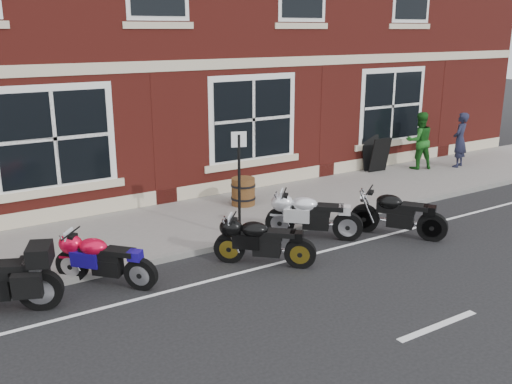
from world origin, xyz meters
TOP-DOWN VIEW (x-y plane):
  - ground at (0.00, 0.00)m, footprint 80.00×80.00m
  - sidewalk at (0.00, 3.00)m, footprint 30.00×3.00m
  - kerb at (0.00, 1.42)m, footprint 30.00×0.16m
  - moto_sport_red at (-3.68, 1.03)m, footprint 1.34×1.50m
  - moto_sport_black at (-0.94, 0.30)m, footprint 1.46×1.40m
  - moto_sport_silver at (0.70, 0.94)m, footprint 1.56×1.49m
  - moto_naked_black at (2.28, 0.09)m, footprint 1.23×1.76m
  - pedestrian_left at (8.18, 3.23)m, footprint 0.71×0.60m
  - pedestrian_right at (6.95, 3.74)m, footprint 1.02×0.91m
  - a_board_sign at (5.63, 4.20)m, footprint 0.66×0.47m
  - barrel_planter at (0.52, 3.39)m, footprint 0.60×0.60m
  - parking_sign at (-0.69, 1.55)m, footprint 0.30×0.11m

SIDE VIEW (x-z plane):
  - ground at x=0.00m, z-range 0.00..0.00m
  - sidewalk at x=0.00m, z-range 0.00..0.12m
  - kerb at x=0.00m, z-range 0.00..0.12m
  - barrel_planter at x=0.52m, z-range 0.12..0.78m
  - moto_sport_red at x=-3.68m, z-range 0.06..0.91m
  - moto_sport_black at x=-0.94m, z-range 0.06..0.92m
  - moto_naked_black at x=2.28m, z-range 0.07..0.98m
  - moto_sport_silver at x=0.70m, z-range 0.07..0.98m
  - a_board_sign at x=5.63m, z-range 0.12..1.17m
  - pedestrian_left at x=8.18m, z-range 0.12..1.80m
  - pedestrian_right at x=6.95m, z-range 0.12..1.84m
  - parking_sign at x=-0.69m, z-range 0.29..2.46m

